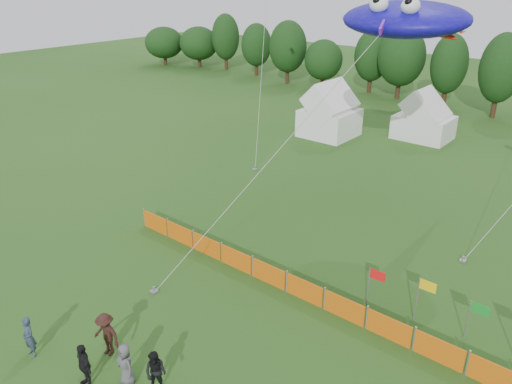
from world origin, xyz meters
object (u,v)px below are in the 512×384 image
Objects in this scene: spectator_e at (126,364)px; tent_right at (424,120)px; tent_left at (330,114)px; spectator_a at (29,337)px; stingray_kite at (410,19)px; barrier_fence at (304,290)px; spectator_d at (84,365)px; spectator_c at (106,335)px; spectator_b at (156,372)px.

tent_right is at bearing 104.53° from spectator_e.
tent_left is 2.58× the size of spectator_a.
spectator_a is 23.45m from stingray_kite.
barrier_fence is at bearing 58.04° from spectator_a.
spectator_a is 1.02× the size of spectator_e.
spectator_d is (-3.07, -8.95, 0.37)m from barrier_fence.
tent_left is 31.24m from spectator_a.
tent_left is 24.40m from barrier_fence.
spectator_c is at bearing -97.01° from stingray_kite.
spectator_e reaches higher than barrier_fence.
stingray_kite is at bearing 95.57° from spectator_d.
spectator_a reaches higher than spectator_b.
tent_left reaches higher than spectator_d.
tent_left reaches higher than tent_right.
tent_right is 33.27m from spectator_c.
tent_right reaches higher than barrier_fence.
spectator_d is at bearing -73.72° from spectator_c.
spectator_c is at bearing -116.60° from barrier_fence.
tent_right is 2.80× the size of spectator_b.
stingray_kite is (4.48, 20.65, 10.15)m from spectator_a.
barrier_fence is 8.44m from spectator_c.
tent_left is at bearing 136.48° from stingray_kite.
spectator_c is (-3.78, -7.54, 0.40)m from barrier_fence.
stingray_kite reaches higher than spectator_a.
spectator_a is at bearing -122.27° from barrier_fence.
spectator_b is at bearing -88.36° from stingray_kite.
stingray_kite is (1.60, 20.18, 10.11)m from spectator_d.
spectator_a is 0.07× the size of stingray_kite.
spectator_d is 1.43m from spectator_e.
tent_right is 26.25m from barrier_fence.
spectator_d is at bearing -108.91° from barrier_fence.
spectator_d is 22.63m from stingray_kite.
spectator_e is (3.93, 1.44, -0.01)m from spectator_a.
spectator_d is 1.06× the size of spectator_e.
stingray_kite is at bearing 78.07° from spectator_a.
barrier_fence is 12.13× the size of spectator_c.
spectator_d is (8.91, -30.16, -1.05)m from tent_left.
spectator_e is (1.04, 0.97, -0.05)m from spectator_d.
spectator_b is at bearing 29.91° from spectator_e.
spectator_b is 1.00× the size of spectator_e.
spectator_e is (-2.02, -7.98, 0.32)m from barrier_fence.
spectator_d is 0.07× the size of stingray_kite.
spectator_b is at bearing -82.51° from tent_right.
stingray_kite reaches higher than tent_left.
spectator_d is at bearing -94.53° from stingray_kite.
spectator_d is at bearing -128.14° from spectator_e.
spectator_e is (3.28, -33.66, -0.82)m from tent_right.
spectator_a is at bearing -91.06° from tent_right.
stingray_kite is at bearing 72.57° from spectator_c.
tent_right reaches higher than spectator_e.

